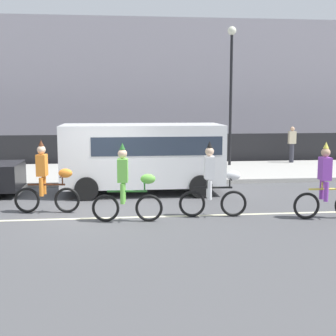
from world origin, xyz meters
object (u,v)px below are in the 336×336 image
(street_lamp_post, at_px, (231,75))
(parade_cyclist_lime, at_px, (128,188))
(parked_van_white, at_px, (145,153))
(pedestrian_onlooker, at_px, (292,143))
(parade_cyclist_zebra, at_px, (214,184))
(parade_cyclist_orange, at_px, (47,181))
(parade_cyclist_purple, at_px, (329,185))

(street_lamp_post, bearing_deg, parade_cyclist_lime, -117.99)
(street_lamp_post, bearing_deg, parked_van_white, -128.16)
(street_lamp_post, relative_size, pedestrian_onlooker, 3.62)
(parked_van_white, xyz_separation_m, pedestrian_onlooker, (7.00, 5.63, -0.27))
(parade_cyclist_zebra, distance_m, street_lamp_post, 9.32)
(parked_van_white, bearing_deg, parade_cyclist_zebra, -65.27)
(parade_cyclist_orange, bearing_deg, parade_cyclist_purple, -11.21)
(parade_cyclist_orange, bearing_deg, parade_cyclist_zebra, -11.85)
(parade_cyclist_zebra, height_order, street_lamp_post, street_lamp_post)
(pedestrian_onlooker, bearing_deg, street_lamp_post, -169.66)
(parade_cyclist_purple, xyz_separation_m, parked_van_white, (-4.32, 3.84, 0.44))
(parade_cyclist_purple, distance_m, street_lamp_post, 9.47)
(parade_cyclist_purple, bearing_deg, pedestrian_onlooker, 74.23)
(parade_cyclist_orange, distance_m, parade_cyclist_lime, 2.37)
(parade_cyclist_lime, xyz_separation_m, pedestrian_onlooker, (7.62, 9.23, 0.17))
(street_lamp_post, bearing_deg, parade_cyclist_purple, -87.90)
(parade_cyclist_lime, height_order, parked_van_white, parked_van_white)
(parked_van_white, bearing_deg, parade_cyclist_purple, -41.64)
(parade_cyclist_purple, bearing_deg, parade_cyclist_orange, 168.79)
(parade_cyclist_orange, relative_size, parked_van_white, 0.38)
(street_lamp_post, height_order, pedestrian_onlooker, street_lamp_post)
(parade_cyclist_zebra, bearing_deg, parade_cyclist_orange, 168.15)
(parked_van_white, xyz_separation_m, street_lamp_post, (3.99, 5.08, 2.71))
(parade_cyclist_orange, xyz_separation_m, street_lamp_post, (6.69, 7.54, 3.15))
(parked_van_white, bearing_deg, parade_cyclist_orange, -137.66)
(parade_cyclist_zebra, xyz_separation_m, street_lamp_post, (2.46, 8.42, 3.15))
(parade_cyclist_zebra, relative_size, parked_van_white, 0.38)
(street_lamp_post, distance_m, pedestrian_onlooker, 4.26)
(parade_cyclist_lime, height_order, pedestrian_onlooker, parade_cyclist_lime)
(pedestrian_onlooker, bearing_deg, parade_cyclist_orange, -140.16)
(parade_cyclist_orange, relative_size, parade_cyclist_purple, 1.00)
(parade_cyclist_zebra, height_order, pedestrian_onlooker, parade_cyclist_zebra)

